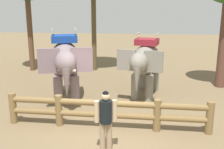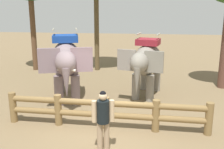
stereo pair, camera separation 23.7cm
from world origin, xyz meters
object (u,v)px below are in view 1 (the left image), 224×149
(elephant_near_left, at_px, (65,61))
(elephant_center, at_px, (145,62))
(log_fence, at_px, (107,111))
(tourist_woman_in_black, at_px, (106,117))

(elephant_near_left, bearing_deg, elephant_center, 15.02)
(log_fence, xyz_separation_m, elephant_near_left, (-2.02, 2.51, 1.07))
(log_fence, height_order, elephant_center, elephant_center)
(tourist_woman_in_black, bearing_deg, elephant_near_left, 118.97)
(log_fence, xyz_separation_m, tourist_woman_in_black, (0.15, -1.41, 0.39))
(elephant_near_left, bearing_deg, tourist_woman_in_black, -61.03)
(elephant_center, relative_size, tourist_woman_in_black, 1.90)
(elephant_near_left, height_order, tourist_woman_in_black, elephant_near_left)
(log_fence, relative_size, elephant_near_left, 1.88)
(elephant_near_left, xyz_separation_m, tourist_woman_in_black, (2.17, -3.92, -0.67))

